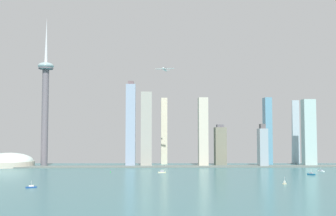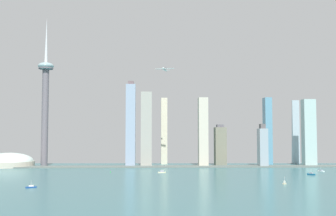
{
  "view_description": "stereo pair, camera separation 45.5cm",
  "coord_description": "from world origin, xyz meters",
  "px_view_note": "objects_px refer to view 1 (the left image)",
  "views": [
    {
      "loc": [
        6.88,
        -446.56,
        66.48
      ],
      "look_at": [
        44.03,
        447.08,
        124.9
      ],
      "focal_mm": 44.79,
      "sensor_mm": 36.0,
      "label": 1
    },
    {
      "loc": [
        7.34,
        -446.58,
        66.48
      ],
      "look_at": [
        44.03,
        447.08,
        124.9
      ],
      "focal_mm": 44.79,
      "sensor_mm": 36.0,
      "label": 2
    }
  ],
  "objects_px": {
    "stadium_dome": "(9,162)",
    "skyscraper_3": "(309,133)",
    "boat_2": "(311,174)",
    "skyscraper_4": "(131,125)",
    "skyscraper_10": "(268,131)",
    "boat_4": "(31,187)",
    "airplane": "(165,69)",
    "channel_buoy_0": "(111,172)",
    "skyscraper_1": "(295,131)",
    "skyscraper_9": "(164,131)",
    "skyscraper_0": "(220,146)",
    "boat_1": "(162,172)",
    "boat_6": "(321,171)",
    "skyscraper_2": "(263,147)",
    "skyscraper_8": "(146,129)",
    "observation_tower": "(45,95)",
    "boat_5": "(285,183)",
    "skyscraper_6": "(203,132)"
  },
  "relations": [
    {
      "from": "skyscraper_0",
      "to": "skyscraper_9",
      "type": "relative_size",
      "value": 0.59
    },
    {
      "from": "boat_4",
      "to": "boat_1",
      "type": "bearing_deg",
      "value": -154.19
    },
    {
      "from": "skyscraper_1",
      "to": "boat_5",
      "type": "xyz_separation_m",
      "value": [
        -163.47,
        -423.91,
        -74.8
      ]
    },
    {
      "from": "skyscraper_8",
      "to": "boat_6",
      "type": "xyz_separation_m",
      "value": [
        323.11,
        -137.63,
        -78.87
      ]
    },
    {
      "from": "skyscraper_0",
      "to": "skyscraper_3",
      "type": "bearing_deg",
      "value": -8.84
    },
    {
      "from": "skyscraper_0",
      "to": "boat_5",
      "type": "xyz_separation_m",
      "value": [
        27.58,
        -359.92,
        -41.46
      ]
    },
    {
      "from": "skyscraper_1",
      "to": "skyscraper_3",
      "type": "height_order",
      "value": "skyscraper_1"
    },
    {
      "from": "skyscraper_10",
      "to": "skyscraper_3",
      "type": "bearing_deg",
      "value": -38.8
    },
    {
      "from": "skyscraper_0",
      "to": "boat_6",
      "type": "xyz_separation_m",
      "value": [
        159.27,
        -162.42,
        -42.19
      ]
    },
    {
      "from": "skyscraper_8",
      "to": "skyscraper_9",
      "type": "relative_size",
      "value": 1.04
    },
    {
      "from": "skyscraper_4",
      "to": "airplane",
      "type": "relative_size",
      "value": 4.77
    },
    {
      "from": "skyscraper_8",
      "to": "boat_6",
      "type": "relative_size",
      "value": 10.26
    },
    {
      "from": "boat_2",
      "to": "skyscraper_4",
      "type": "bearing_deg",
      "value": -159.28
    },
    {
      "from": "skyscraper_1",
      "to": "skyscraper_10",
      "type": "relative_size",
      "value": 1.03
    },
    {
      "from": "boat_4",
      "to": "airplane",
      "type": "relative_size",
      "value": 0.36
    },
    {
      "from": "channel_buoy_0",
      "to": "skyscraper_9",
      "type": "bearing_deg",
      "value": 64.57
    },
    {
      "from": "stadium_dome",
      "to": "airplane",
      "type": "bearing_deg",
      "value": -13.54
    },
    {
      "from": "boat_1",
      "to": "boat_2",
      "type": "relative_size",
      "value": 1.03
    },
    {
      "from": "observation_tower",
      "to": "skyscraper_9",
      "type": "bearing_deg",
      "value": 10.87
    },
    {
      "from": "skyscraper_0",
      "to": "skyscraper_8",
      "type": "relative_size",
      "value": 0.57
    },
    {
      "from": "boat_1",
      "to": "stadium_dome",
      "type": "bearing_deg",
      "value": -26.7
    },
    {
      "from": "skyscraper_4",
      "to": "skyscraper_9",
      "type": "relative_size",
      "value": 1.19
    },
    {
      "from": "skyscraper_4",
      "to": "boat_5",
      "type": "bearing_deg",
      "value": -56.32
    },
    {
      "from": "skyscraper_1",
      "to": "skyscraper_9",
      "type": "height_order",
      "value": "skyscraper_1"
    },
    {
      "from": "skyscraper_2",
      "to": "boat_4",
      "type": "xyz_separation_m",
      "value": [
        -389.67,
        -342.31,
        -41.05
      ]
    },
    {
      "from": "stadium_dome",
      "to": "skyscraper_4",
      "type": "bearing_deg",
      "value": -0.18
    },
    {
      "from": "skyscraper_9",
      "to": "channel_buoy_0",
      "type": "relative_size",
      "value": 54.85
    },
    {
      "from": "skyscraper_10",
      "to": "boat_1",
      "type": "bearing_deg",
      "value": -139.92
    },
    {
      "from": "skyscraper_6",
      "to": "boat_6",
      "type": "height_order",
      "value": "skyscraper_6"
    },
    {
      "from": "stadium_dome",
      "to": "skyscraper_3",
      "type": "height_order",
      "value": "skyscraper_3"
    },
    {
      "from": "airplane",
      "to": "skyscraper_6",
      "type": "bearing_deg",
      "value": 141.56
    },
    {
      "from": "boat_5",
      "to": "boat_6",
      "type": "bearing_deg",
      "value": 16.04
    },
    {
      "from": "skyscraper_9",
      "to": "boat_6",
      "type": "height_order",
      "value": "skyscraper_9"
    },
    {
      "from": "skyscraper_4",
      "to": "skyscraper_8",
      "type": "distance_m",
      "value": 35.15
    },
    {
      "from": "skyscraper_3",
      "to": "boat_5",
      "type": "bearing_deg",
      "value": -116.05
    },
    {
      "from": "observation_tower",
      "to": "stadium_dome",
      "type": "relative_size",
      "value": 3.07
    },
    {
      "from": "boat_6",
      "to": "channel_buoy_0",
      "type": "xyz_separation_m",
      "value": [
        -385.49,
        -4.64,
        0.34
      ]
    },
    {
      "from": "skyscraper_10",
      "to": "boat_4",
      "type": "xyz_separation_m",
      "value": [
        -421.0,
        -414.06,
        -75.46
      ]
    },
    {
      "from": "skyscraper_2",
      "to": "boat_1",
      "type": "distance_m",
      "value": 261.61
    },
    {
      "from": "channel_buoy_0",
      "to": "skyscraper_8",
      "type": "bearing_deg",
      "value": 66.32
    },
    {
      "from": "skyscraper_4",
      "to": "boat_6",
      "type": "xyz_separation_m",
      "value": [
        356.82,
        -140.33,
        -88.44
      ]
    },
    {
      "from": "skyscraper_3",
      "to": "boat_2",
      "type": "relative_size",
      "value": 10.87
    },
    {
      "from": "skyscraper_1",
      "to": "skyscraper_8",
      "type": "bearing_deg",
      "value": -165.95
    },
    {
      "from": "skyscraper_8",
      "to": "skyscraper_1",
      "type": "bearing_deg",
      "value": 14.05
    },
    {
      "from": "observation_tower",
      "to": "channel_buoy_0",
      "type": "bearing_deg",
      "value": -46.14
    },
    {
      "from": "boat_2",
      "to": "channel_buoy_0",
      "type": "relative_size",
      "value": 4.75
    },
    {
      "from": "boat_6",
      "to": "channel_buoy_0",
      "type": "bearing_deg",
      "value": 73.15
    },
    {
      "from": "skyscraper_8",
      "to": "channel_buoy_0",
      "type": "bearing_deg",
      "value": -113.68
    },
    {
      "from": "skyscraper_3",
      "to": "skyscraper_0",
      "type": "bearing_deg",
      "value": 171.16
    },
    {
      "from": "skyscraper_9",
      "to": "boat_4",
      "type": "bearing_deg",
      "value": -112.83
    }
  ]
}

